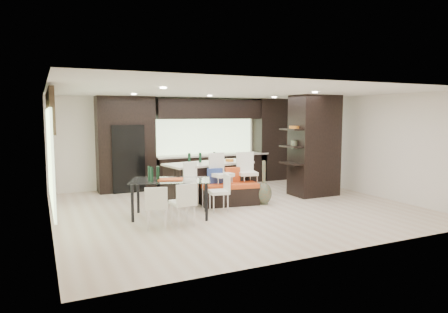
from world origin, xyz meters
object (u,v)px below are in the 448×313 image
stool_mid (222,184)px  dining_table (171,198)px  stool_right (247,182)px  chair_near (183,206)px  chair_end (219,195)px  kitchen_island (209,181)px  chair_far (157,209)px  bench (230,194)px  floor_vase (264,183)px  stool_left (194,189)px

stool_mid → dining_table: 1.57m
stool_right → dining_table: size_ratio=0.60×
stool_right → chair_near: 2.54m
dining_table → chair_end: size_ratio=2.16×
kitchen_island → chair_far: 2.92m
stool_mid → kitchen_island: bearing=75.3°
bench → chair_end: chair_end is taller
dining_table → chair_near: size_ratio=2.09×
kitchen_island → floor_vase: size_ratio=2.12×
stool_right → chair_near: (-2.16, -1.34, -0.10)m
floor_vase → chair_near: size_ratio=1.35×
chair_near → bench: bearing=31.8°
kitchen_island → bench: (0.18, -0.91, -0.21)m
stool_right → dining_table: 2.24m
stool_left → chair_far: size_ratio=1.11×
stool_mid → chair_end: (-0.34, -0.57, -0.12)m
stool_mid → stool_right: (0.70, 0.00, -0.01)m
stool_left → chair_near: (-0.76, -1.37, -0.03)m
stool_left → chair_near: size_ratio=1.08×
stool_mid → chair_near: size_ratio=1.28×
kitchen_island → bench: kitchen_island is taller
stool_mid → bench: stool_mid is taller
stool_right → floor_vase: 0.46m
floor_vase → chair_far: bearing=-162.0°
stool_left → dining_table: (-0.76, -0.60, -0.03)m
floor_vase → stool_mid: bearing=158.5°
stool_left → floor_vase: floor_vase is taller
bench → chair_far: 2.49m
stool_left → stool_right: (1.40, -0.03, 0.07)m
stool_right → dining_table: (-2.16, -0.57, -0.10)m
stool_left → chair_far: (-1.29, -1.36, -0.04)m
chair_end → floor_vase: bearing=-72.9°
kitchen_island → stool_left: kitchen_island is taller
stool_right → stool_mid: bearing=-169.2°
chair_end → kitchen_island: bearing=-5.3°
kitchen_island → chair_end: 1.43m
kitchen_island → stool_right: (0.70, -0.81, 0.03)m
stool_mid → chair_end: stool_mid is taller
stool_left → floor_vase: size_ratio=0.81×
dining_table → chair_far: 0.92m
dining_table → chair_near: 0.76m
floor_vase → chair_far: size_ratio=1.38×
stool_right → chair_near: bearing=-137.6°
bench → dining_table: bearing=-155.1°
kitchen_island → chair_near: bearing=-134.0°
kitchen_island → chair_end: (-0.34, -1.38, -0.09)m
stool_mid → dining_table: (-1.46, -0.57, -0.11)m
chair_far → dining_table: bearing=73.4°
dining_table → chair_end: (1.12, 0.00, -0.01)m
stool_right → chair_end: 1.19m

